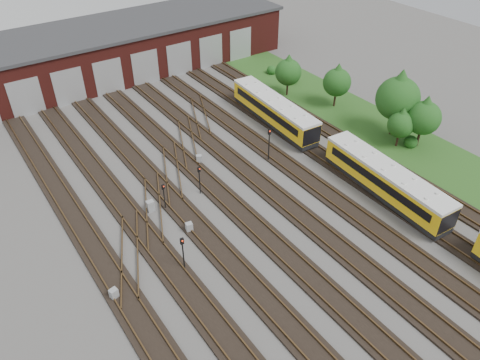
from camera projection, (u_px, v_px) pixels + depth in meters
ground at (298, 239)px, 37.92m from camera, size 120.00×120.00×0.00m
track_network at (292, 235)px, 38.17m from camera, size 30.40×70.00×0.33m
maintenance_shed at (104, 51)px, 62.44m from camera, size 51.00×12.50×6.35m
grass_verge at (368, 123)px, 53.27m from camera, size 8.00×55.00×0.05m
metro_train at (386, 180)px, 41.46m from camera, size 3.28×45.58×2.78m
signal_mast_0 at (183, 250)px, 34.07m from camera, size 0.29×0.27×3.17m
signal_mast_1 at (164, 194)px, 39.95m from camera, size 0.26×0.25×2.67m
signal_mast_2 at (199, 177)px, 41.69m from camera, size 0.27×0.26×2.90m
signal_mast_3 at (269, 141)px, 45.69m from camera, size 0.33×0.31×3.67m
relay_cabinet_0 at (114, 294)px, 32.78m from camera, size 0.64×0.57×0.92m
relay_cabinet_1 at (150, 206)px, 40.51m from camera, size 0.66×0.56×1.04m
relay_cabinet_2 at (189, 227)px, 38.38m from camera, size 0.60×0.53×0.90m
relay_cabinet_3 at (199, 159)px, 46.52m from camera, size 0.68×0.63×0.90m
relay_cabinet_4 at (307, 136)px, 49.96m from camera, size 0.73×0.67×1.00m
tree_0 at (288, 69)px, 57.04m from camera, size 3.24×3.24×5.37m
tree_1 at (337, 79)px, 54.56m from camera, size 3.29×3.29×5.46m
tree_2 at (399, 94)px, 48.44m from camera, size 4.57×4.57×7.57m
tree_3 at (402, 122)px, 47.61m from camera, size 2.73×2.73×4.53m
tree_4 at (425, 114)px, 47.24m from camera, size 3.49×3.49×5.78m
bush_0 at (411, 140)px, 48.89m from camera, size 1.43×1.43×1.43m
bush_1 at (272, 69)px, 64.02m from camera, size 1.33×1.33×1.33m
bush_2 at (292, 77)px, 61.55m from camera, size 1.69×1.69×1.69m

